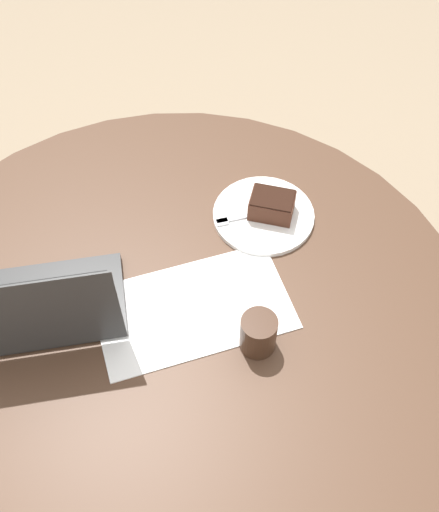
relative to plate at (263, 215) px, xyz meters
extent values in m
plane|color=gray|center=(-0.23, -0.26, -0.78)|extent=(12.00, 12.00, 0.00)
cylinder|color=#4C3323|center=(-0.23, -0.26, -0.77)|extent=(0.48, 0.48, 0.02)
cylinder|color=#4C3323|center=(-0.23, -0.26, -0.40)|extent=(0.13, 0.13, 0.73)
cylinder|color=#4C3323|center=(-0.23, -0.26, -0.02)|extent=(1.30, 1.30, 0.03)
cube|color=white|center=(-0.18, -0.23, 0.00)|extent=(0.43, 0.30, 0.00)
cylinder|color=white|center=(0.00, 0.00, 0.00)|extent=(0.23, 0.23, 0.01)
cube|color=#472619|center=(0.02, 0.00, 0.03)|extent=(0.12, 0.10, 0.05)
cube|color=black|center=(0.02, 0.00, 0.06)|extent=(0.11, 0.10, 0.00)
cube|color=silver|center=(-0.03, 0.00, 0.01)|extent=(0.17, 0.04, 0.00)
cube|color=silver|center=(-0.10, -0.01, 0.01)|extent=(0.03, 0.03, 0.00)
cylinder|color=#3D2619|center=(-0.06, -0.33, 0.04)|extent=(0.07, 0.07, 0.09)
cube|color=#2D2D2D|center=(-0.50, -0.19, 0.00)|extent=(0.36, 0.22, 0.02)
cube|color=black|center=(-0.50, -0.19, 0.01)|extent=(0.29, 0.13, 0.00)
cube|color=#2D2D2D|center=(-0.49, -0.30, 0.12)|extent=(0.34, 0.02, 0.22)
cube|color=black|center=(-0.49, -0.29, 0.12)|extent=(0.32, 0.02, 0.21)
camera|label=1|loc=(-0.20, -0.87, 1.06)|focal=42.00mm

